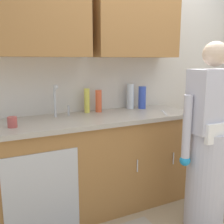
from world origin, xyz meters
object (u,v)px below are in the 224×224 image
at_px(sink, 64,121).
at_px(bottle_water_tall, 142,98).
at_px(bottle_cleaner_spray, 130,96).
at_px(cup_by_sink, 12,122).
at_px(knife_on_counter, 164,113).
at_px(person_at_sink, 208,152).
at_px(bottle_water_short, 87,101).
at_px(bottle_soap, 99,101).

relative_size(sink, bottle_water_tall, 2.03).
bearing_deg(bottle_cleaner_spray, cup_by_sink, -167.11).
relative_size(bottle_cleaner_spray, knife_on_counter, 1.16).
bearing_deg(bottle_cleaner_spray, person_at_sink, -75.48).
height_order(bottle_water_short, cup_by_sink, bottle_water_short).
distance_m(sink, person_at_sink, 1.30).
distance_m(bottle_water_short, knife_on_counter, 0.80).
distance_m(bottle_water_short, bottle_soap, 0.12).
distance_m(bottle_soap, cup_by_sink, 0.92).
height_order(person_at_sink, knife_on_counter, person_at_sink).
distance_m(sink, bottle_water_tall, 0.96).
distance_m(bottle_cleaner_spray, knife_on_counter, 0.43).
height_order(sink, bottle_soap, sink).
bearing_deg(bottle_water_tall, knife_on_counter, -77.82).
height_order(bottle_water_tall, bottle_soap, bottle_water_tall).
bearing_deg(knife_on_counter, person_at_sink, 30.96).
bearing_deg(cup_by_sink, bottle_soap, 17.55).
relative_size(sink, person_at_sink, 0.31).
height_order(bottle_water_short, knife_on_counter, bottle_water_short).
height_order(bottle_soap, cup_by_sink, bottle_soap).
distance_m(person_at_sink, bottle_water_tall, 0.96).
height_order(person_at_sink, cup_by_sink, person_at_sink).
xyz_separation_m(bottle_water_short, cup_by_sink, (-0.75, -0.30, -0.08)).
xyz_separation_m(bottle_water_tall, bottle_soap, (-0.51, 0.03, -0.01)).
height_order(bottle_water_tall, bottle_cleaner_spray, bottle_cleaner_spray).
xyz_separation_m(bottle_water_tall, bottle_cleaner_spray, (-0.13, 0.04, 0.02)).
distance_m(sink, bottle_water_short, 0.39).
xyz_separation_m(bottle_cleaner_spray, cup_by_sink, (-1.26, -0.29, -0.10)).
xyz_separation_m(bottle_water_tall, bottle_water_short, (-0.63, 0.05, 0.00)).
relative_size(bottle_cleaner_spray, bottle_water_short, 1.12).
xyz_separation_m(bottle_water_short, knife_on_counter, (0.70, -0.37, -0.12)).
bearing_deg(bottle_cleaner_spray, bottle_soap, -178.21).
distance_m(cup_by_sink, knife_on_counter, 1.46).
height_order(person_at_sink, bottle_water_short, person_at_sink).
height_order(person_at_sink, bottle_soap, person_at_sink).
distance_m(bottle_water_tall, bottle_cleaner_spray, 0.13).
distance_m(bottle_water_tall, knife_on_counter, 0.35).
bearing_deg(sink, bottle_cleaner_spray, 13.27).
bearing_deg(sink, bottle_soap, 22.87).
bearing_deg(person_at_sink, bottle_water_short, 128.70).
distance_m(sink, knife_on_counter, 1.02).
relative_size(bottle_water_tall, knife_on_counter, 1.02).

